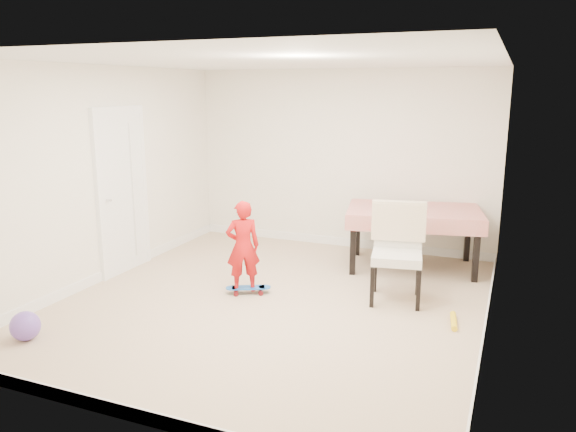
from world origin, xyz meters
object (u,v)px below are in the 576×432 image
at_px(dining_table, 413,238).
at_px(child, 243,249).
at_px(balloon, 25,326).
at_px(dining_chair, 397,254).
at_px(skateboard, 248,290).

bearing_deg(dining_table, child, -144.91).
xyz_separation_m(child, balloon, (-1.35, -1.89, -0.39)).
relative_size(dining_chair, skateboard, 2.10).
relative_size(child, balloon, 3.80).
bearing_deg(dining_chair, skateboard, -175.52).
xyz_separation_m(dining_table, child, (-1.63, -1.72, 0.13)).
bearing_deg(balloon, skateboard, 53.63).
bearing_deg(dining_table, balloon, -141.06).
bearing_deg(balloon, child, 54.38).
height_order(dining_table, balloon, dining_table).
xyz_separation_m(dining_chair, balloon, (-3.03, -2.33, -0.41)).
distance_m(dining_table, skateboard, 2.35).
height_order(dining_chair, child, dining_chair).
distance_m(dining_table, balloon, 4.69).
bearing_deg(skateboard, dining_table, 20.60).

